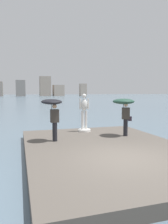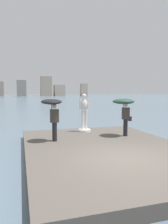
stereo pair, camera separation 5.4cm
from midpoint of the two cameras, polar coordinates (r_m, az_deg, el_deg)
name	(u,v)px [view 2 (the right image)]	position (r m, az deg, el deg)	size (l,w,h in m)	color
ground_plane	(37,105)	(46.78, -12.27, 1.92)	(400.00, 400.00, 0.00)	slate
pier	(106,151)	(9.27, 6.13, -10.19)	(6.64, 9.31, 0.40)	#564F47
statue_white_figure	(84,116)	(12.36, 0.18, -1.08)	(0.73, 0.73, 2.17)	white
onlooker_left	(52,108)	(9.95, -8.21, 0.96)	(1.00, 1.01, 1.98)	black
onlooker_right	(124,105)	(11.25, 10.71, 1.71)	(1.40, 1.41, 1.94)	black
distant_skyline	(30,89)	(145.42, -14.22, 5.93)	(78.17, 12.60, 13.13)	gray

